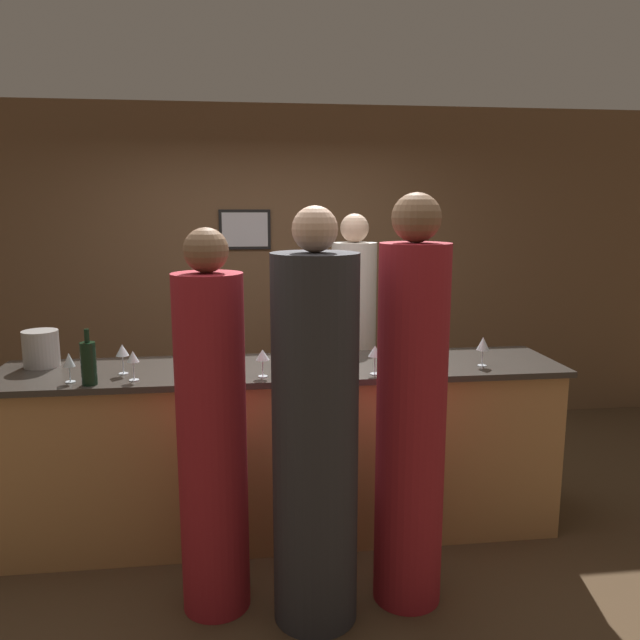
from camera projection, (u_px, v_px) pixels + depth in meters
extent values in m
plane|color=#4C3823|center=(285.00, 529.00, 3.82)|extent=(14.00, 14.00, 0.00)
cube|color=brown|center=(268.00, 269.00, 5.48)|extent=(8.00, 0.06, 2.80)
cube|color=black|center=(245.00, 230.00, 5.35)|extent=(0.44, 0.02, 0.34)
cube|color=silver|center=(245.00, 230.00, 5.34)|extent=(0.39, 0.00, 0.29)
cube|color=#B27F4C|center=(284.00, 452.00, 3.73)|extent=(3.21, 0.62, 0.99)
cube|color=#332D28|center=(283.00, 369.00, 3.64)|extent=(3.27, 0.68, 0.04)
cylinder|color=silver|center=(353.00, 358.00, 4.58)|extent=(0.32, 0.32, 1.69)
sphere|color=beige|center=(355.00, 228.00, 4.41)|extent=(0.20, 0.20, 0.20)
cylinder|color=maroon|center=(411.00, 429.00, 3.00)|extent=(0.33, 0.33, 1.78)
sphere|color=brown|center=(416.00, 218.00, 2.82)|extent=(0.23, 0.23, 0.23)
cylinder|color=#2D2D33|center=(315.00, 443.00, 2.86)|extent=(0.40, 0.40, 1.75)
sphere|color=tan|center=(315.00, 229.00, 2.69)|extent=(0.20, 0.20, 0.20)
cylinder|color=maroon|center=(212.00, 447.00, 2.95)|extent=(0.33, 0.33, 1.65)
sphere|color=brown|center=(206.00, 250.00, 2.78)|extent=(0.20, 0.20, 0.20)
cylinder|color=black|center=(89.00, 364.00, 3.23)|extent=(0.08, 0.08, 0.23)
cylinder|color=black|center=(87.00, 336.00, 3.21)|extent=(0.03, 0.03, 0.07)
cylinder|color=#9E9993|center=(41.00, 349.00, 3.61)|extent=(0.20, 0.20, 0.21)
cylinder|color=silver|center=(263.00, 376.00, 3.40)|extent=(0.05, 0.05, 0.00)
cylinder|color=silver|center=(263.00, 368.00, 3.39)|extent=(0.01, 0.01, 0.09)
cone|color=silver|center=(263.00, 355.00, 3.38)|extent=(0.08, 0.08, 0.06)
cylinder|color=silver|center=(124.00, 374.00, 3.46)|extent=(0.05, 0.05, 0.00)
cylinder|color=silver|center=(123.00, 364.00, 3.45)|extent=(0.01, 0.01, 0.10)
cone|color=silver|center=(122.00, 350.00, 3.44)|extent=(0.07, 0.07, 0.06)
cylinder|color=silver|center=(375.00, 374.00, 3.45)|extent=(0.05, 0.05, 0.00)
cylinder|color=silver|center=(375.00, 365.00, 3.44)|extent=(0.01, 0.01, 0.10)
cone|color=silver|center=(375.00, 351.00, 3.43)|extent=(0.07, 0.07, 0.06)
cylinder|color=silver|center=(134.00, 380.00, 3.33)|extent=(0.05, 0.05, 0.00)
cylinder|color=silver|center=(134.00, 371.00, 3.32)|extent=(0.01, 0.01, 0.10)
cone|color=silver|center=(133.00, 356.00, 3.31)|extent=(0.06, 0.06, 0.06)
cylinder|color=silver|center=(287.00, 366.00, 3.62)|extent=(0.05, 0.05, 0.00)
cylinder|color=silver|center=(287.00, 358.00, 3.61)|extent=(0.01, 0.01, 0.09)
cone|color=silver|center=(286.00, 346.00, 3.60)|extent=(0.08, 0.08, 0.06)
cylinder|color=silver|center=(482.00, 366.00, 3.63)|extent=(0.05, 0.05, 0.00)
cylinder|color=silver|center=(482.00, 358.00, 3.63)|extent=(0.01, 0.01, 0.09)
cone|color=silver|center=(483.00, 343.00, 3.61)|extent=(0.07, 0.07, 0.08)
cylinder|color=silver|center=(326.00, 369.00, 3.57)|extent=(0.05, 0.05, 0.00)
cylinder|color=silver|center=(326.00, 360.00, 3.56)|extent=(0.01, 0.01, 0.09)
cone|color=silver|center=(326.00, 347.00, 3.54)|extent=(0.06, 0.06, 0.07)
cylinder|color=silver|center=(70.00, 382.00, 3.30)|extent=(0.05, 0.05, 0.00)
cylinder|color=silver|center=(70.00, 374.00, 3.29)|extent=(0.01, 0.01, 0.08)
cone|color=silver|center=(69.00, 360.00, 3.27)|extent=(0.06, 0.06, 0.07)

